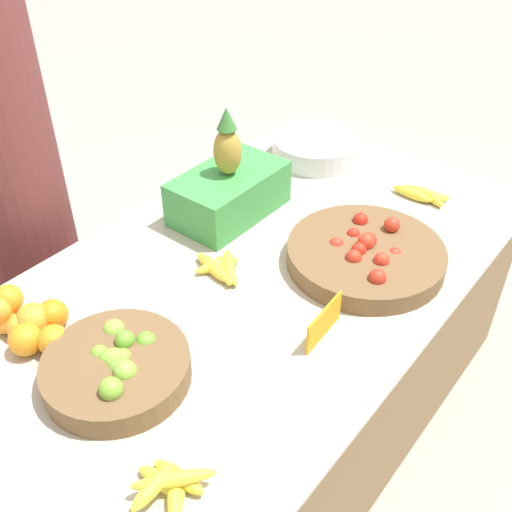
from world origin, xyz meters
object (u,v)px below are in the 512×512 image
at_px(lime_bowl, 117,368).
at_px(metal_bowl, 316,148).
at_px(tomato_basket, 366,254).
at_px(price_sign, 324,322).
at_px(vendor_person, 7,182).
at_px(produce_crate, 229,189).

height_order(lime_bowl, metal_bowl, lime_bowl).
xyz_separation_m(lime_bowl, tomato_basket, (0.72, -0.22, -0.00)).
bearing_deg(metal_bowl, tomato_basket, -133.25).
height_order(tomato_basket, price_sign, tomato_basket).
relative_size(tomato_basket, price_sign, 2.80).
distance_m(lime_bowl, tomato_basket, 0.75).
height_order(price_sign, vendor_person, vendor_person).
bearing_deg(lime_bowl, produce_crate, 20.19).
xyz_separation_m(lime_bowl, produce_crate, (0.67, 0.25, 0.05)).
relative_size(metal_bowl, price_sign, 2.01).
height_order(metal_bowl, produce_crate, produce_crate).
relative_size(lime_bowl, tomato_basket, 0.75).
distance_m(tomato_basket, metal_bowl, 0.63).
distance_m(lime_bowl, price_sign, 0.49).
bearing_deg(metal_bowl, price_sign, -144.82).
xyz_separation_m(tomato_basket, produce_crate, (-0.04, 0.47, 0.06)).
xyz_separation_m(lime_bowl, metal_bowl, (1.15, 0.24, 0.00)).
relative_size(price_sign, vendor_person, 0.10).
distance_m(metal_bowl, vendor_person, 1.05).
relative_size(lime_bowl, price_sign, 2.11).
bearing_deg(price_sign, lime_bowl, 140.86).
relative_size(produce_crate, vendor_person, 0.22).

